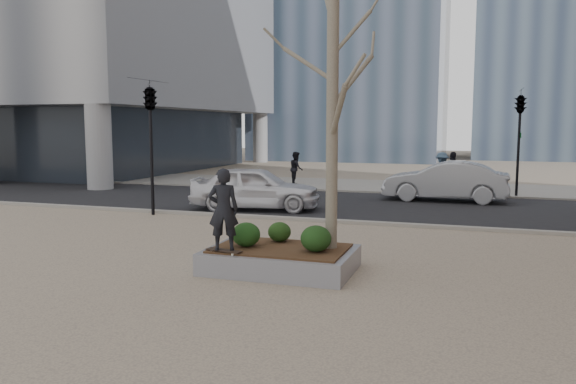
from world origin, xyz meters
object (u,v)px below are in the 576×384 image
(skateboard, at_px, (224,252))
(skateboarder, at_px, (223,209))
(planter, at_px, (281,260))
(police_car, at_px, (255,188))

(skateboard, relative_size, skateboarder, 0.48)
(skateboard, xyz_separation_m, skateboarder, (0.00, -0.00, 0.86))
(planter, height_order, skateboarder, skateboarder)
(planter, distance_m, skateboard, 1.22)
(skateboarder, bearing_deg, skateboard, -110.81)
(skateboard, distance_m, skateboarder, 0.86)
(skateboarder, bearing_deg, planter, -162.89)
(police_car, bearing_deg, planter, -165.65)
(skateboard, xyz_separation_m, police_car, (-2.67, 8.43, 0.31))
(skateboarder, height_order, police_car, skateboarder)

